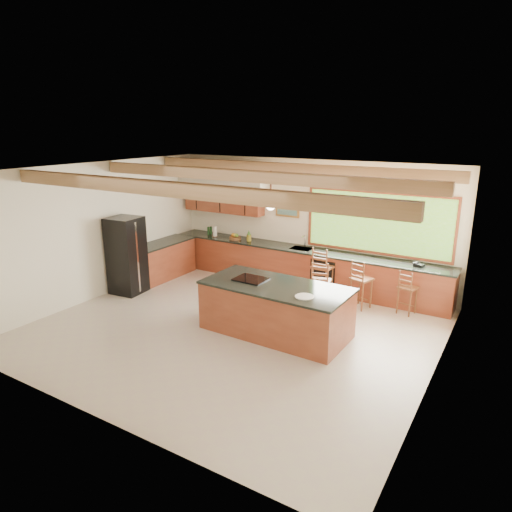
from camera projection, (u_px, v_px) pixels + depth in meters
The scene contains 9 objects.
ground at pixel (234, 328), 8.76m from camera, with size 7.20×7.20×0.00m, color #C1B0A0.
room_shell at pixel (244, 209), 8.76m from camera, with size 7.27×6.54×3.02m.
counter_run at pixel (263, 266), 11.11m from camera, with size 7.12×3.10×1.22m.
island at pixel (276, 309), 8.47m from camera, with size 2.75×1.34×0.97m.
refrigerator at pixel (127, 255), 10.44m from camera, with size 0.76×0.74×1.77m.
bar_stool_a at pixel (322, 268), 10.12m from camera, with size 0.45×0.45×1.19m.
bar_stool_b at pixel (361, 280), 9.54m from camera, with size 0.48×0.48×1.07m.
bar_stool_c at pixel (320, 283), 9.31m from camera, with size 0.49×0.49×1.12m.
bar_stool_d at pixel (407, 289), 9.27m from camera, with size 0.40×0.40×0.94m.
Camera 1 is at (4.51, -6.66, 3.76)m, focal length 32.00 mm.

